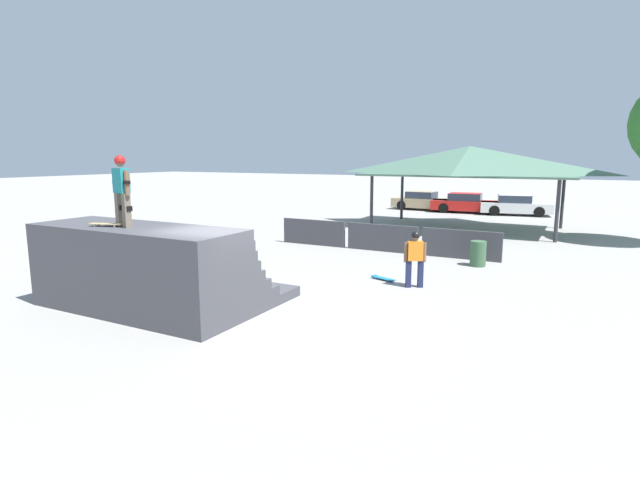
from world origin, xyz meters
TOP-DOWN VIEW (x-y plane):
  - ground_plane at (0.00, 0.00)m, footprint 160.00×160.00m
  - quarter_pipe_ramp at (-2.20, -0.40)m, footprint 5.44×3.88m
  - skater_on_deck at (-2.33, -0.97)m, footprint 0.71×0.32m
  - skateboard_on_deck at (-2.75, -1.08)m, footprint 0.88×0.43m
  - bystander_walking at (2.93, 4.43)m, footprint 0.60×0.39m
  - skateboard_on_ground at (1.85, 4.79)m, footprint 0.85×0.45m
  - barrier_fence at (0.16, 9.07)m, footprint 8.90×0.12m
  - pavilion_shelter at (1.73, 16.87)m, footprint 10.02×5.50m
  - trash_bin at (3.98, 8.12)m, footprint 0.52×0.52m
  - parked_car_tan at (-2.89, 24.61)m, footprint 4.13×1.93m
  - parked_car_red at (0.14, 24.27)m, footprint 4.53×2.09m
  - parked_car_white at (3.17, 24.28)m, footprint 4.42×2.35m

SIDE VIEW (x-z plane):
  - ground_plane at x=0.00m, z-range 0.00..0.00m
  - skateboard_on_ground at x=1.85m, z-range 0.01..0.10m
  - trash_bin at x=3.98m, z-range 0.00..0.85m
  - barrier_fence at x=0.16m, z-range 0.00..1.05m
  - parked_car_white at x=3.17m, z-range -0.04..1.24m
  - parked_car_tan at x=-2.89m, z-range -0.04..1.24m
  - parked_car_red at x=0.14m, z-range -0.03..1.24m
  - quarter_pipe_ramp at x=-2.20m, z-range -0.14..1.90m
  - bystander_walking at x=2.93m, z-range 0.14..1.74m
  - skateboard_on_deck at x=-2.75m, z-range 2.06..2.14m
  - skater_on_deck at x=-2.33m, z-range 2.16..3.81m
  - pavilion_shelter at x=1.73m, z-range 1.33..5.49m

